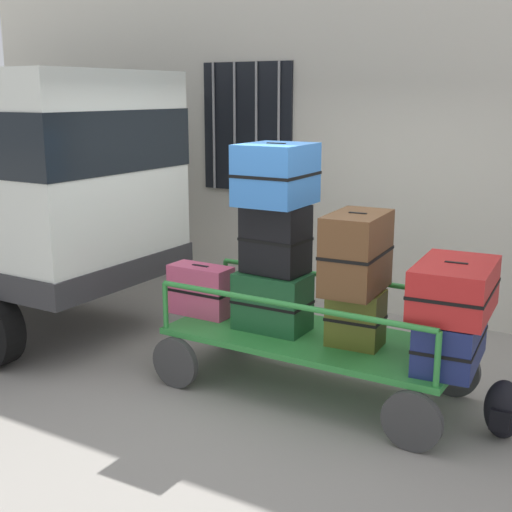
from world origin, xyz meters
name	(u,v)px	position (x,y,z in m)	size (l,w,h in m)	color
ground_plane	(291,382)	(0.00, 0.00, 0.00)	(40.00, 40.00, 0.00)	gray
building_wall	(400,83)	(0.00, 2.38, 2.50)	(12.00, 0.38, 5.00)	beige
luggage_cart	(313,346)	(0.23, -0.06, 0.39)	(2.46, 1.09, 0.48)	#2D8438
cart_railing	(314,296)	(0.23, -0.06, 0.82)	(2.34, 0.95, 0.41)	#2D8438
suitcase_left_bottom	(201,290)	(-0.88, -0.06, 0.70)	(0.57, 0.27, 0.45)	#CC4C72
suitcase_midleft_bottom	(272,302)	(-0.14, -0.08, 0.72)	(0.61, 0.38, 0.48)	#194C28
suitcase_midleft_middle	(275,239)	(-0.14, -0.03, 1.24)	(0.53, 0.39, 0.56)	black
suitcase_midleft_top	(276,174)	(-0.14, -0.03, 1.77)	(0.54, 0.62, 0.49)	#3372C6
suitcase_center_bottom	(356,318)	(0.60, -0.07, 0.70)	(0.44, 0.34, 0.45)	#4C5119
suitcase_center_middle	(356,252)	(0.60, -0.10, 1.23)	(0.44, 0.67, 0.60)	brown
suitcase_midright_bottom	(450,339)	(1.34, -0.06, 0.67)	(0.49, 0.83, 0.38)	navy
suitcase_midright_middle	(455,288)	(1.34, -0.05, 1.04)	(0.59, 0.85, 0.38)	#B21E1E
backpack	(503,410)	(1.74, -0.08, 0.22)	(0.27, 0.22, 0.44)	black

